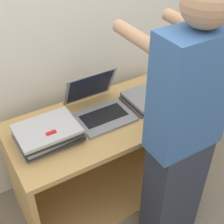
% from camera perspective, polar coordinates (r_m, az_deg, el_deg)
% --- Properties ---
extents(ground_plane, '(12.00, 12.00, 0.00)m').
position_cam_1_polar(ground_plane, '(2.44, 2.88, -18.98)').
color(ground_plane, '#756B5B').
extents(wall_back, '(8.00, 0.05, 2.40)m').
position_cam_1_polar(wall_back, '(2.17, -7.37, 14.62)').
color(wall_back, silver).
rests_on(wall_back, ground_plane).
extents(cart, '(1.30, 0.64, 0.73)m').
position_cam_1_polar(cart, '(2.37, -2.14, -7.19)').
color(cart, tan).
rests_on(cart, ground_plane).
extents(laptop_open, '(0.37, 0.40, 0.27)m').
position_cam_1_polar(laptop_open, '(2.09, -2.29, 0.90)').
color(laptop_open, gray).
rests_on(laptop_open, cart).
extents(laptop_stack_left, '(0.38, 0.30, 0.10)m').
position_cam_1_polar(laptop_stack_left, '(1.93, -11.67, -3.86)').
color(laptop_stack_left, gray).
rests_on(laptop_stack_left, cart).
extents(laptop_stack_right, '(0.38, 0.28, 0.06)m').
position_cam_1_polar(laptop_stack_right, '(2.24, 7.27, 2.71)').
color(laptop_stack_right, slate).
rests_on(laptop_stack_right, cart).
extents(person, '(0.40, 0.53, 1.74)m').
position_cam_1_polar(person, '(1.76, 12.58, -4.54)').
color(person, '#2D3342').
rests_on(person, ground_plane).
extents(inventory_tag, '(0.06, 0.02, 0.01)m').
position_cam_1_polar(inventory_tag, '(1.84, -11.07, -3.73)').
color(inventory_tag, red).
rests_on(inventory_tag, laptop_stack_left).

